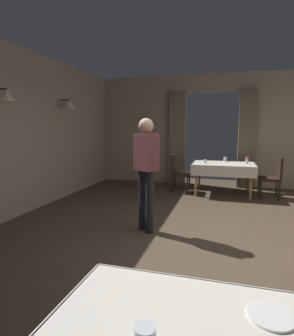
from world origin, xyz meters
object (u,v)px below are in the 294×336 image
object	(u,v)px
chair_mid_left	(178,171)
plate_near_c	(271,316)
glass_mid_b	(205,161)
dining_table_mid	(223,167)
flower_vase_mid	(247,160)
glass_mid_c	(225,159)
chair_mid_right	(274,176)
person_waiter_by_doorway	(146,165)

from	to	relation	value
chair_mid_left	plate_near_c	world-z (taller)	chair_mid_left
chair_mid_left	glass_mid_b	world-z (taller)	chair_mid_left
chair_mid_left	glass_mid_b	xyz separation A→B (m)	(0.67, -0.13, 0.28)
dining_table_mid	flower_vase_mid	size ratio (longest dim) A/B	8.32
chair_mid_left	glass_mid_c	size ratio (longest dim) A/B	8.22
dining_table_mid	plate_near_c	distance (m)	5.56
chair_mid_right	glass_mid_c	xyz separation A→B (m)	(-1.07, 0.43, 0.29)
plate_near_c	person_waiter_by_doorway	world-z (taller)	person_waiter_by_doorway
chair_mid_right	plate_near_c	xyz separation A→B (m)	(-0.82, -5.48, 0.24)
chair_mid_left	glass_mid_c	distance (m)	1.22
chair_mid_right	flower_vase_mid	world-z (taller)	chair_mid_right
chair_mid_left	chair_mid_right	world-z (taller)	same
plate_near_c	person_waiter_by_doorway	bearing A→B (deg)	116.66
glass_mid_b	glass_mid_c	xyz separation A→B (m)	(0.45, 0.48, 0.01)
dining_table_mid	flower_vase_mid	bearing A→B (deg)	-1.42
glass_mid_b	dining_table_mid	bearing A→B (deg)	16.87
glass_mid_b	glass_mid_c	size ratio (longest dim) A/B	0.77
glass_mid_b	glass_mid_c	bearing A→B (deg)	46.91
flower_vase_mid	plate_near_c	bearing A→B (deg)	-92.52
flower_vase_mid	glass_mid_c	size ratio (longest dim) A/B	1.52
dining_table_mid	glass_mid_c	world-z (taller)	glass_mid_c
dining_table_mid	chair_mid_left	bearing A→B (deg)	-179.97
dining_table_mid	glass_mid_c	xyz separation A→B (m)	(0.03, 0.36, 0.14)
plate_near_c	flower_vase_mid	bearing A→B (deg)	87.48
glass_mid_b	glass_mid_c	world-z (taller)	glass_mid_c
plate_near_c	glass_mid_b	bearing A→B (deg)	97.33
chair_mid_left	glass_mid_b	distance (m)	0.74
dining_table_mid	person_waiter_by_doorway	distance (m)	3.06
chair_mid_right	glass_mid_b	bearing A→B (deg)	-177.94
chair_mid_right	glass_mid_c	bearing A→B (deg)	158.10
flower_vase_mid	person_waiter_by_doorway	distance (m)	3.25
chair_mid_right	dining_table_mid	bearing A→B (deg)	176.14
flower_vase_mid	glass_mid_b	xyz separation A→B (m)	(-0.94, -0.12, -0.05)
dining_table_mid	chair_mid_right	xyz separation A→B (m)	(1.10, -0.07, -0.15)
chair_mid_right	plate_near_c	size ratio (longest dim) A/B	4.62
glass_mid_b	person_waiter_by_doorway	world-z (taller)	person_waiter_by_doorway
chair_mid_right	glass_mid_b	size ratio (longest dim) A/B	10.68
glass_mid_b	chair_mid_left	bearing A→B (deg)	169.22
chair_mid_left	person_waiter_by_doorway	world-z (taller)	person_waiter_by_doorway
chair_mid_left	person_waiter_by_doorway	xyz separation A→B (m)	(0.00, -2.83, 0.51)
chair_mid_left	flower_vase_mid	xyz separation A→B (m)	(1.61, -0.01, 0.33)
person_waiter_by_doorway	glass_mid_c	bearing A→B (deg)	70.63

